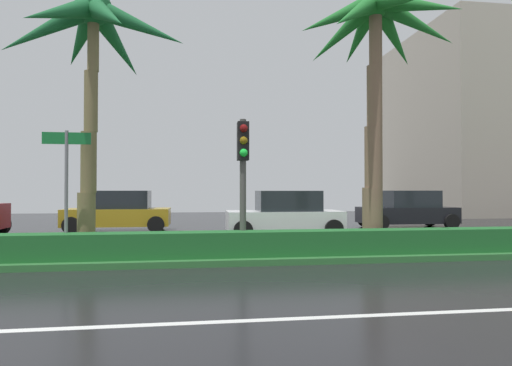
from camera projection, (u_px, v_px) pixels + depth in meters
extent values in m
cube|color=black|center=(96.00, 253.00, 12.17)|extent=(90.00, 42.00, 0.10)
cube|color=#2D6B33|center=(87.00, 254.00, 11.18)|extent=(85.50, 4.00, 0.15)
cube|color=#1E6028|center=(72.00, 247.00, 9.80)|extent=(76.50, 0.70, 0.60)
cylinder|color=olive|center=(86.00, 223.00, 10.76)|extent=(0.44, 0.44, 1.54)
cylinder|color=olive|center=(89.00, 162.00, 10.79)|extent=(0.39, 0.39, 1.54)
cylinder|color=olive|center=(91.00, 101.00, 10.83)|extent=(0.33, 0.33, 1.54)
cylinder|color=olive|center=(93.00, 41.00, 10.86)|extent=(0.28, 0.28, 1.54)
sphere|color=#1B6031|center=(93.00, 7.00, 10.87)|extent=(0.90, 0.90, 0.90)
cone|color=#1B6031|center=(139.00, 26.00, 10.89)|extent=(2.54, 0.84, 1.43)
cone|color=#1B6031|center=(117.00, 44.00, 11.91)|extent=(1.43, 2.46, 1.67)
cone|color=#1B6031|center=(81.00, 39.00, 11.78)|extent=(1.69, 2.45, 1.47)
cone|color=#1B6031|center=(48.00, 28.00, 10.60)|extent=(2.45, 0.83, 1.76)
cone|color=#1B6031|center=(62.00, 12.00, 9.82)|extent=(1.55, 2.46, 1.62)
cone|color=#1B6031|center=(106.00, 15.00, 9.97)|extent=(1.64, 2.43, 1.61)
cylinder|color=brown|center=(372.00, 218.00, 11.69)|extent=(0.54, 0.54, 1.67)
cylinder|color=brown|center=(373.00, 157.00, 11.70)|extent=(0.48, 0.48, 1.67)
cylinder|color=brown|center=(374.00, 96.00, 11.70)|extent=(0.41, 0.41, 1.67)
cylinder|color=brown|center=(376.00, 35.00, 11.71)|extent=(0.35, 0.35, 1.67)
sphere|color=#21722B|center=(375.00, 2.00, 11.72)|extent=(0.90, 0.90, 0.90)
cone|color=#21722B|center=(414.00, 23.00, 11.72)|extent=(2.43, 0.88, 1.64)
cone|color=#21722B|center=(393.00, 35.00, 12.43)|extent=(2.17, 1.86, 1.79)
cone|color=#21722B|center=(360.00, 35.00, 12.78)|extent=(0.61, 2.42, 1.56)
cone|color=#21722B|center=(342.00, 33.00, 12.40)|extent=(1.95, 2.16, 1.71)
cone|color=#21722B|center=(339.00, 16.00, 11.42)|extent=(2.47, 0.89, 1.54)
cone|color=#21722B|center=(357.00, 12.00, 10.94)|extent=(2.15, 1.96, 1.71)
cone|color=#21722B|center=(416.00, 5.00, 10.96)|extent=(2.00, 2.24, 1.37)
cylinder|color=#4C4C47|center=(243.00, 187.00, 10.67)|extent=(0.16, 0.16, 3.37)
cube|color=black|center=(243.00, 141.00, 10.69)|extent=(0.28, 0.32, 0.96)
sphere|color=maroon|center=(244.00, 128.00, 10.52)|extent=(0.20, 0.20, 0.20)
sphere|color=#7F600F|center=(244.00, 140.00, 10.52)|extent=(0.20, 0.20, 0.20)
sphere|color=#1EEA3F|center=(244.00, 153.00, 10.51)|extent=(0.20, 0.20, 0.20)
cylinder|color=slate|center=(66.00, 194.00, 10.05)|extent=(0.08, 0.08, 3.00)
cube|color=#146B2D|center=(67.00, 138.00, 10.07)|extent=(1.10, 0.03, 0.28)
cube|color=#B28C1E|center=(118.00, 217.00, 18.11)|extent=(4.30, 1.76, 0.72)
cube|color=#1E2328|center=(122.00, 200.00, 18.14)|extent=(2.30, 1.58, 0.76)
cylinder|color=black|center=(71.00, 225.00, 16.98)|extent=(0.68, 0.22, 0.68)
cylinder|color=black|center=(83.00, 222.00, 18.76)|extent=(0.68, 0.22, 0.68)
cylinder|color=black|center=(156.00, 224.00, 17.44)|extent=(0.68, 0.22, 0.68)
cylinder|color=black|center=(160.00, 221.00, 19.22)|extent=(0.68, 0.22, 0.68)
cube|color=white|center=(284.00, 220.00, 16.14)|extent=(4.30, 1.76, 0.72)
cube|color=#1E2328|center=(288.00, 201.00, 16.17)|extent=(2.30, 1.58, 0.76)
cylinder|color=black|center=(243.00, 230.00, 15.02)|extent=(0.68, 0.22, 0.68)
cylinder|color=black|center=(238.00, 226.00, 16.80)|extent=(0.68, 0.22, 0.68)
cylinder|color=black|center=(334.00, 229.00, 15.48)|extent=(0.68, 0.22, 0.68)
cylinder|color=black|center=(320.00, 225.00, 17.26)|extent=(0.68, 0.22, 0.68)
cube|color=black|center=(407.00, 215.00, 19.66)|extent=(4.30, 1.76, 0.72)
cube|color=#1E2328|center=(410.00, 199.00, 19.69)|extent=(2.30, 1.58, 0.76)
cylinder|color=black|center=(381.00, 222.00, 18.53)|extent=(0.68, 0.22, 0.68)
cylinder|color=black|center=(365.00, 220.00, 20.32)|extent=(0.68, 0.22, 0.68)
cylinder|color=black|center=(452.00, 222.00, 18.99)|extent=(0.68, 0.22, 0.68)
cylinder|color=black|center=(430.00, 219.00, 20.77)|extent=(0.68, 0.22, 0.68)
cube|color=#A89E8E|center=(512.00, 128.00, 33.68)|extent=(17.63, 13.55, 13.19)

